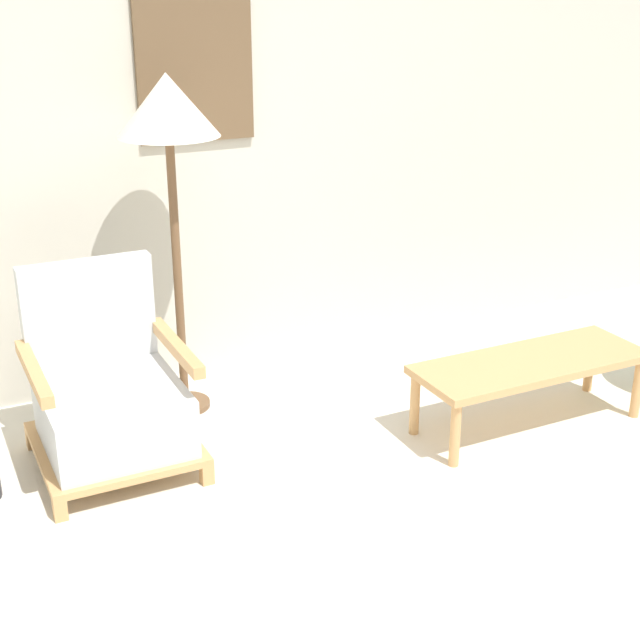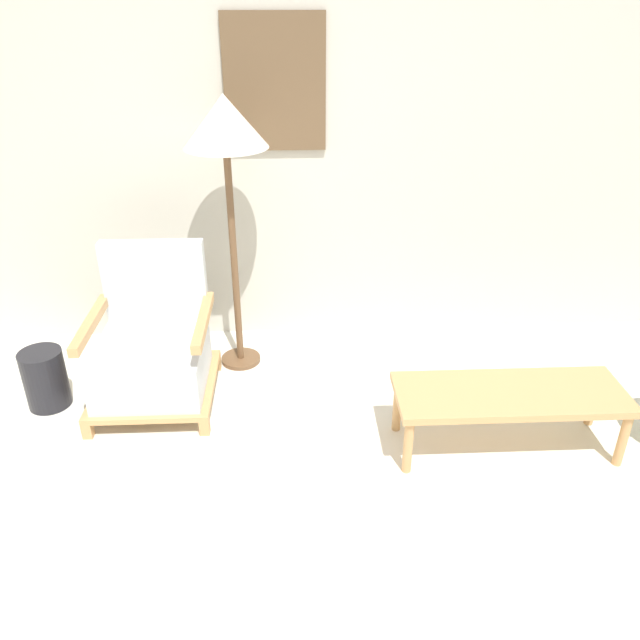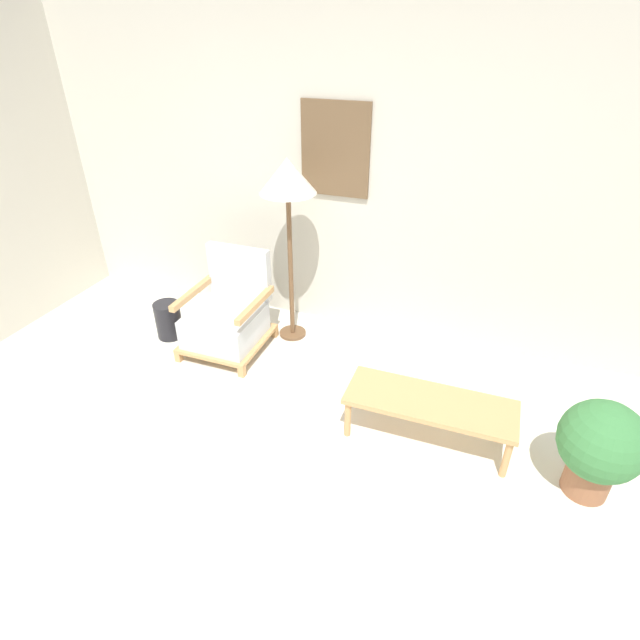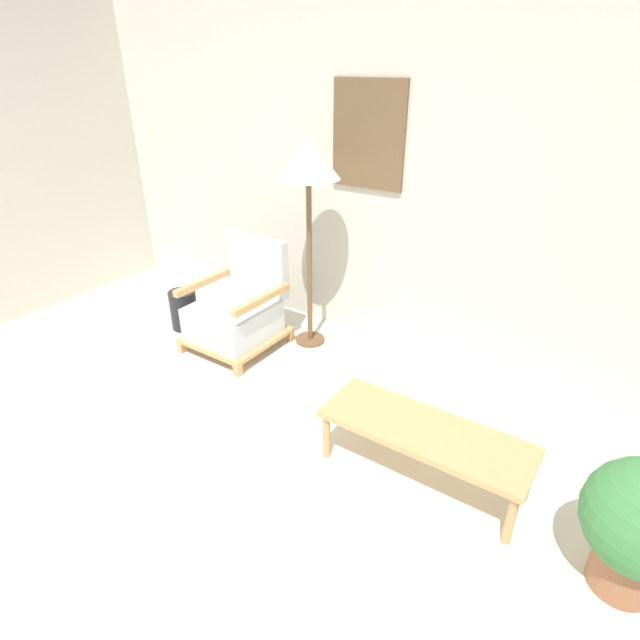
# 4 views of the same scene
# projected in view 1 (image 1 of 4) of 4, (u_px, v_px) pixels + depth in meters

# --- Properties ---
(wall_back) EXTENTS (8.00, 0.09, 2.70)m
(wall_back) POSITION_uv_depth(u_px,v_px,m) (231.00, 103.00, 4.29)
(wall_back) COLOR beige
(wall_back) RESTS_ON ground_plane
(armchair) EXTENTS (0.64, 0.66, 0.82)m
(armchair) POSITION_uv_depth(u_px,v_px,m) (109.00, 399.00, 3.68)
(armchair) COLOR tan
(armchair) RESTS_ON ground_plane
(floor_lamp) EXTENTS (0.44, 0.44, 1.55)m
(floor_lamp) POSITION_uv_depth(u_px,v_px,m) (168.00, 120.00, 3.77)
(floor_lamp) COLOR brown
(floor_lamp) RESTS_ON ground_plane
(coffee_table) EXTENTS (1.09, 0.40, 0.33)m
(coffee_table) POSITION_uv_depth(u_px,v_px,m) (531.00, 367.00, 3.99)
(coffee_table) COLOR tan
(coffee_table) RESTS_ON ground_plane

